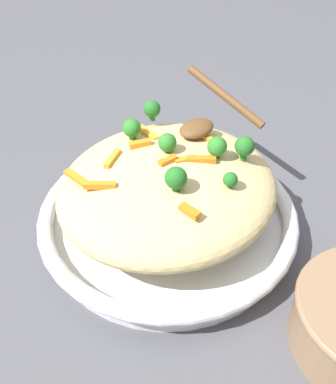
{
  "coord_description": "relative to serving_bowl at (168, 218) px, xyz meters",
  "views": [
    {
      "loc": [
        -0.31,
        -0.34,
        0.47
      ],
      "look_at": [
        0.0,
        0.0,
        0.08
      ],
      "focal_mm": 41.22,
      "sensor_mm": 36.0,
      "label": 1
    }
  ],
  "objects": [
    {
      "name": "ground_plane",
      "position": [
        0.0,
        0.0,
        -0.03
      ],
      "size": [
        2.4,
        2.4,
        0.0
      ],
      "primitive_type": "plane",
      "color": "#4C4C51"
    },
    {
      "name": "broccoli_floret_5",
      "position": [
        0.02,
        0.02,
        0.11
      ],
      "size": [
        0.03,
        0.03,
        0.03
      ],
      "color": "#296820",
      "rests_on": "pasta_mound"
    },
    {
      "name": "pasta_mound",
      "position": [
        0.0,
        0.0,
        0.06
      ],
      "size": [
        0.31,
        0.29,
        0.08
      ],
      "primitive_type": "ellipsoid",
      "color": "#D1BA7A",
      "rests_on": "serving_bowl"
    },
    {
      "name": "carrot_piece_0",
      "position": [
        -0.05,
        0.06,
        0.1
      ],
      "size": [
        0.04,
        0.03,
        0.01
      ],
      "primitive_type": "cube",
      "rotation": [
        0.0,
        0.0,
        0.49
      ],
      "color": "orange",
      "rests_on": "pasta_mound"
    },
    {
      "name": "serving_bowl",
      "position": [
        0.0,
        0.0,
        0.0
      ],
      "size": [
        0.37,
        0.37,
        0.05
      ],
      "color": "silver",
      "rests_on": "ground_plane"
    },
    {
      "name": "broccoli_floret_3",
      "position": [
        -0.03,
        -0.04,
        0.12
      ],
      "size": [
        0.03,
        0.03,
        0.03
      ],
      "color": "#205B1C",
      "rests_on": "pasta_mound"
    },
    {
      "name": "carrot_piece_5",
      "position": [
        0.04,
        -0.03,
        0.1
      ],
      "size": [
        0.03,
        0.03,
        0.01
      ],
      "primitive_type": "cube",
      "rotation": [
        0.0,
        0.0,
        2.39
      ],
      "color": "orange",
      "rests_on": "pasta_mound"
    },
    {
      "name": "broccoli_floret_4",
      "position": [
        0.06,
        -0.03,
        0.11
      ],
      "size": [
        0.03,
        0.03,
        0.03
      ],
      "color": "#296820",
      "rests_on": "pasta_mound"
    },
    {
      "name": "broccoli_floret_6",
      "position": [
        0.06,
        0.1,
        0.11
      ],
      "size": [
        0.03,
        0.03,
        0.03
      ],
      "color": "#205B1C",
      "rests_on": "pasta_mound"
    },
    {
      "name": "broccoli_floret_1",
      "position": [
        0.09,
        -0.05,
        0.11
      ],
      "size": [
        0.03,
        0.03,
        0.03
      ],
      "color": "#205B1C",
      "rests_on": "pasta_mound"
    },
    {
      "name": "broccoli_floret_0",
      "position": [
        0.01,
        0.08,
        0.11
      ],
      "size": [
        0.03,
        0.03,
        0.03
      ],
      "color": "#296820",
      "rests_on": "pasta_mound"
    },
    {
      "name": "carrot_piece_3",
      "position": [
        -0.09,
        0.03,
        0.1
      ],
      "size": [
        0.04,
        0.03,
        0.01
      ],
      "primitive_type": "cube",
      "rotation": [
        0.0,
        0.0,
        2.4
      ],
      "color": "orange",
      "rests_on": "pasta_mound"
    },
    {
      "name": "broccoli_floret_2",
      "position": [
        0.03,
        -0.08,
        0.1
      ],
      "size": [
        0.02,
        0.02,
        0.02
      ],
      "color": "#205B1C",
      "rests_on": "pasta_mound"
    },
    {
      "name": "carrot_piece_9",
      "position": [
        0.03,
        0.08,
        0.1
      ],
      "size": [
        0.01,
        0.04,
        0.01
      ],
      "primitive_type": "cube",
      "rotation": [
        0.0,
        0.0,
        1.48
      ],
      "color": "orange",
      "rests_on": "pasta_mound"
    },
    {
      "name": "carrot_piece_1",
      "position": [
        -0.1,
        0.06,
        0.1
      ],
      "size": [
        0.01,
        0.04,
        0.01
      ],
      "primitive_type": "cube",
      "rotation": [
        0.0,
        0.0,
        4.79
      ],
      "color": "orange",
      "rests_on": "pasta_mound"
    },
    {
      "name": "carrot_piece_2",
      "position": [
        0.02,
        -0.01,
        0.1
      ],
      "size": [
        0.03,
        0.02,
        0.01
      ],
      "primitive_type": "cube",
      "rotation": [
        0.0,
        0.0,
        5.87
      ],
      "color": "orange",
      "rests_on": "pasta_mound"
    },
    {
      "name": "carrot_piece_4",
      "position": [
        -0.0,
        0.06,
        0.1
      ],
      "size": [
        0.03,
        0.02,
        0.01
      ],
      "primitive_type": "cube",
      "rotation": [
        0.0,
        0.0,
        5.87
      ],
      "color": "orange",
      "rests_on": "pasta_mound"
    },
    {
      "name": "carrot_piece_6",
      "position": [
        0.08,
        0.01,
        0.1
      ],
      "size": [
        0.01,
        0.04,
        0.01
      ],
      "primitive_type": "cube",
      "rotation": [
        0.0,
        0.0,
        4.89
      ],
      "color": "orange",
      "rests_on": "pasta_mound"
    },
    {
      "name": "carrot_piece_7",
      "position": [
        0.0,
        0.0,
        0.1
      ],
      "size": [
        0.03,
        0.01,
        0.01
      ],
      "primitive_type": "cube",
      "rotation": [
        0.0,
        0.0,
        6.17
      ],
      "color": "orange",
      "rests_on": "pasta_mound"
    },
    {
      "name": "carrot_piece_8",
      "position": [
        -0.04,
        -0.08,
        0.1
      ],
      "size": [
        0.01,
        0.03,
        0.01
      ],
      "primitive_type": "cube",
      "rotation": [
        0.0,
        0.0,
        1.64
      ],
      "color": "orange",
      "rests_on": "pasta_mound"
    },
    {
      "name": "serving_spoon",
      "position": [
        0.1,
        0.03,
        0.11
      ],
      "size": [
        0.11,
        0.14,
        0.06
      ],
      "color": "brown",
      "rests_on": "pasta_mound"
    }
  ]
}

